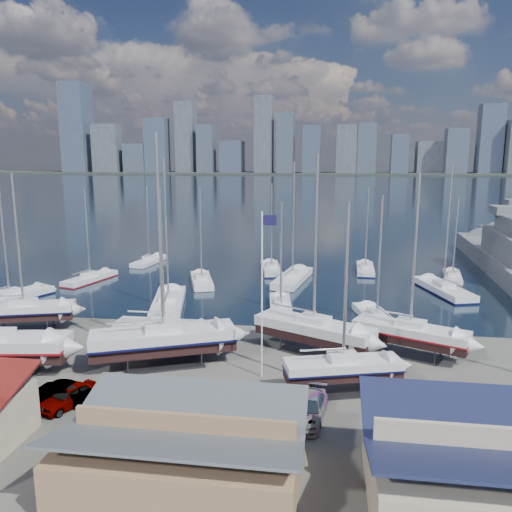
# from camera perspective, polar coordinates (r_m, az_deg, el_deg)

# --- Properties ---
(ground) EXTENTS (1400.00, 1400.00, 0.00)m
(ground) POSITION_cam_1_polar(r_m,az_deg,el_deg) (43.10, -1.97, -12.28)
(ground) COLOR #605E59
(ground) RESTS_ON ground
(water) EXTENTS (1400.00, 600.00, 0.40)m
(water) POSITION_cam_1_polar(r_m,az_deg,el_deg) (349.46, 7.23, 8.04)
(water) COLOR #19293B
(water) RESTS_ON ground
(far_shore) EXTENTS (1400.00, 80.00, 2.20)m
(far_shore) POSITION_cam_1_polar(r_m,az_deg,el_deg) (609.21, 7.77, 9.34)
(far_shore) COLOR #2D332D
(far_shore) RESTS_ON ground
(skyline) EXTENTS (639.14, 43.80, 107.69)m
(skyline) POSITION_cam_1_polar(r_m,az_deg,el_deg) (603.31, 7.10, 12.95)
(skyline) COLOR #475166
(skyline) RESTS_ON far_shore
(shed_grey) EXTENTS (12.60, 8.40, 4.17)m
(shed_grey) POSITION_cam_1_polar(r_m,az_deg,el_deg) (28.26, -8.20, -20.85)
(shed_grey) COLOR #8C6B4C
(shed_grey) RESTS_ON ground
(shed_blue) EXTENTS (13.65, 9.45, 4.71)m
(shed_blue) POSITION_cam_1_polar(r_m,az_deg,el_deg) (28.59, 26.87, -20.98)
(shed_blue) COLOR #BFB293
(shed_blue) RESTS_ON ground
(sailboat_cradle_0) EXTENTS (10.09, 5.40, 15.73)m
(sailboat_cradle_0) POSITION_cam_1_polar(r_m,az_deg,el_deg) (55.64, -24.98, -5.68)
(sailboat_cradle_0) COLOR #2D2D33
(sailboat_cradle_0) RESTS_ON ground
(sailboat_cradle_2) EXTENTS (8.91, 2.54, 14.63)m
(sailboat_cradle_2) POSITION_cam_1_polar(r_m,az_deg,el_deg) (46.16, -10.43, -8.19)
(sailboat_cradle_2) COLOR #2D2D33
(sailboat_cradle_2) RESTS_ON ground
(sailboat_cradle_3) EXTENTS (12.37, 7.74, 19.15)m
(sailboat_cradle_3) POSITION_cam_1_polar(r_m,az_deg,el_deg) (42.89, -10.52, -9.37)
(sailboat_cradle_3) COLOR #2D2D33
(sailboat_cradle_3) RESTS_ON ground
(sailboat_cradle_4) EXTENTS (11.01, 7.45, 17.47)m
(sailboat_cradle_4) POSITION_cam_1_polar(r_m,az_deg,el_deg) (45.01, 6.61, -8.38)
(sailboat_cradle_4) COLOR #2D2D33
(sailboat_cradle_4) RESTS_ON ground
(sailboat_cradle_5) EXTENTS (9.01, 4.78, 14.17)m
(sailboat_cradle_5) POSITION_cam_1_polar(r_m,az_deg,el_deg) (38.06, 9.92, -12.46)
(sailboat_cradle_5) COLOR #2D2D33
(sailboat_cradle_5) RESTS_ON ground
(sailboat_cradle_6) EXTENTS (10.12, 6.58, 15.94)m
(sailboat_cradle_6) POSITION_cam_1_polar(r_m,az_deg,el_deg) (46.20, 17.19, -8.41)
(sailboat_cradle_6) COLOR #2D2D33
(sailboat_cradle_6) RESTS_ON ground
(sailboat_moored_0) EXTENTS (7.10, 11.01, 16.02)m
(sailboat_moored_0) POSITION_cam_1_polar(r_m,az_deg,el_deg) (68.06, -26.32, -4.41)
(sailboat_moored_0) COLOR black
(sailboat_moored_0) RESTS_ON water
(sailboat_moored_1) EXTENTS (4.81, 9.54, 13.74)m
(sailboat_moored_1) POSITION_cam_1_polar(r_m,az_deg,el_deg) (74.62, -18.42, -2.55)
(sailboat_moored_1) COLOR black
(sailboat_moored_1) RESTS_ON water
(sailboat_moored_2) EXTENTS (3.60, 9.12, 13.41)m
(sailboat_moored_2) POSITION_cam_1_polar(r_m,az_deg,el_deg) (84.77, -12.07, -0.65)
(sailboat_moored_2) COLOR black
(sailboat_moored_2) RESTS_ON water
(sailboat_moored_3) EXTENTS (6.04, 12.51, 18.03)m
(sailboat_moored_3) POSITION_cam_1_polar(r_m,az_deg,el_deg) (59.36, -9.95, -5.55)
(sailboat_moored_3) COLOR black
(sailboat_moored_3) RESTS_ON water
(sailboat_moored_4) EXTENTS (5.45, 9.70, 14.12)m
(sailboat_moored_4) POSITION_cam_1_polar(r_m,az_deg,el_deg) (69.80, -6.22, -2.94)
(sailboat_moored_4) COLOR black
(sailboat_moored_4) RESTS_ON water
(sailboat_moored_5) EXTENTS (4.43, 9.80, 14.16)m
(sailboat_moored_5) POSITION_cam_1_polar(r_m,az_deg,el_deg) (76.99, 1.76, -1.58)
(sailboat_moored_5) COLOR black
(sailboat_moored_5) RESTS_ON water
(sailboat_moored_6) EXTENTS (3.54, 8.91, 12.95)m
(sailboat_moored_6) POSITION_cam_1_polar(r_m,az_deg,el_deg) (57.98, 2.82, -5.80)
(sailboat_moored_6) COLOR black
(sailboat_moored_6) RESTS_ON water
(sailboat_moored_7) EXTENTS (5.23, 11.99, 17.52)m
(sailboat_moored_7) POSITION_cam_1_polar(r_m,az_deg,el_deg) (70.64, 4.21, -2.74)
(sailboat_moored_7) COLOR black
(sailboat_moored_7) RESTS_ON water
(sailboat_moored_8) EXTENTS (2.87, 9.18, 13.59)m
(sailboat_moored_8) POSITION_cam_1_polar(r_m,az_deg,el_deg) (78.68, 12.38, -1.56)
(sailboat_moored_8) COLOR black
(sailboat_moored_8) RESTS_ON water
(sailboat_moored_9) EXTENTS (4.89, 9.69, 14.09)m
(sailboat_moored_9) POSITION_cam_1_polar(r_m,az_deg,el_deg) (54.93, 13.63, -7.05)
(sailboat_moored_9) COLOR black
(sailboat_moored_9) RESTS_ON water
(sailboat_moored_10) EXTENTS (6.30, 11.81, 17.01)m
(sailboat_moored_10) POSITION_cam_1_polar(r_m,az_deg,el_deg) (69.08, 20.61, -3.75)
(sailboat_moored_10) COLOR black
(sailboat_moored_10) RESTS_ON water
(sailboat_moored_11) EXTENTS (3.74, 8.62, 12.47)m
(sailboat_moored_11) POSITION_cam_1_polar(r_m,az_deg,el_deg) (77.19, 21.53, -2.32)
(sailboat_moored_11) COLOR black
(sailboat_moored_11) RESTS_ON water
(car_a) EXTENTS (3.40, 4.73, 1.50)m
(car_a) POSITION_cam_1_polar(r_m,az_deg,el_deg) (38.53, -20.60, -14.73)
(car_a) COLOR gray
(car_a) RESTS_ON ground
(car_b) EXTENTS (4.63, 2.04, 1.48)m
(car_b) POSITION_cam_1_polar(r_m,az_deg,el_deg) (38.88, -20.78, -14.52)
(car_b) COLOR gray
(car_b) RESTS_ON ground
(car_c) EXTENTS (2.47, 5.28, 1.46)m
(car_c) POSITION_cam_1_polar(r_m,az_deg,el_deg) (35.41, -7.30, -16.49)
(car_c) COLOR gray
(car_c) RESTS_ON ground
(car_d) EXTENTS (2.87, 5.58, 1.55)m
(car_d) POSITION_cam_1_polar(r_m,az_deg,el_deg) (34.80, 6.01, -16.90)
(car_d) COLOR gray
(car_d) RESTS_ON ground
(flagpole) EXTENTS (1.16, 0.12, 13.19)m
(flagpole) POSITION_cam_1_polar(r_m,az_deg,el_deg) (38.40, 0.83, -3.09)
(flagpole) COLOR white
(flagpole) RESTS_ON ground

